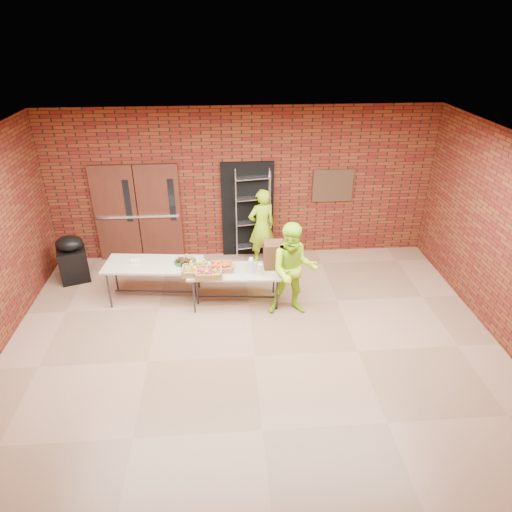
{
  "coord_description": "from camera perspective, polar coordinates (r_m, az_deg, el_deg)",
  "views": [
    {
      "loc": [
        -0.39,
        -5.55,
        4.77
      ],
      "look_at": [
        0.13,
        1.4,
        1.04
      ],
      "focal_mm": 32.0,
      "sensor_mm": 36.0,
      "label": 1
    }
  ],
  "objects": [
    {
      "name": "table_left",
      "position": [
        8.55,
        -12.69,
        -1.29
      ],
      "size": [
        1.83,
        0.91,
        0.72
      ],
      "rotation": [
        0.0,
        0.0,
        -0.1
      ],
      "color": "tan",
      "rests_on": "room"
    },
    {
      "name": "cup_stack_back",
      "position": [
        8.17,
        -0.62,
        -0.95
      ],
      "size": [
        0.08,
        0.08,
        0.23
      ],
      "primitive_type": "cylinder",
      "color": "silver",
      "rests_on": "table_right"
    },
    {
      "name": "table_right",
      "position": [
        8.22,
        -2.65,
        -2.15
      ],
      "size": [
        1.71,
        0.81,
        0.68
      ],
      "rotation": [
        0.0,
        0.0,
        -0.07
      ],
      "color": "tan",
      "rests_on": "room"
    },
    {
      "name": "cup_stack_front",
      "position": [
        8.03,
        -0.66,
        -1.33
      ],
      "size": [
        0.09,
        0.09,
        0.26
      ],
      "primitive_type": "cylinder",
      "color": "silver",
      "rests_on": "table_right"
    },
    {
      "name": "volunteer_woman",
      "position": [
        9.55,
        0.71,
        3.71
      ],
      "size": [
        0.69,
        0.57,
        1.63
      ],
      "primitive_type": "imported",
      "rotation": [
        0.0,
        0.0,
        3.49
      ],
      "color": "#9DD517",
      "rests_on": "room"
    },
    {
      "name": "wire_rack",
      "position": [
        9.67,
        -0.4,
        5.13
      ],
      "size": [
        0.75,
        0.35,
        1.97
      ],
      "primitive_type": null,
      "rotation": [
        0.0,
        0.0,
        0.16
      ],
      "color": "silver",
      "rests_on": "room"
    },
    {
      "name": "basket_bananas",
      "position": [
        8.13,
        -7.61,
        -1.77
      ],
      "size": [
        0.45,
        0.35,
        0.14
      ],
      "color": "#A87143",
      "rests_on": "table_right"
    },
    {
      "name": "napkin_box",
      "position": [
        8.61,
        -14.82,
        -0.65
      ],
      "size": [
        0.17,
        0.11,
        0.06
      ],
      "primitive_type": "cube",
      "color": "silver",
      "rests_on": "table_left"
    },
    {
      "name": "bronze_plaque",
      "position": [
        9.83,
        9.57,
        8.67
      ],
      "size": [
        0.85,
        0.04,
        0.7
      ],
      "primitive_type": "cube",
      "color": "#462D1C",
      "rests_on": "room"
    },
    {
      "name": "volunteer_man",
      "position": [
        7.86,
        4.69,
        -1.76
      ],
      "size": [
        0.87,
        0.69,
        1.72
      ],
      "primitive_type": "imported",
      "rotation": [
        0.0,
        0.0,
        -0.05
      ],
      "color": "#9DD517",
      "rests_on": "room"
    },
    {
      "name": "dark_doorway",
      "position": [
        9.76,
        -1.06,
        5.78
      ],
      "size": [
        1.1,
        0.06,
        2.1
      ],
      "primitive_type": "cube",
      "color": "black",
      "rests_on": "room"
    },
    {
      "name": "double_doors",
      "position": [
        9.9,
        -14.5,
        5.19
      ],
      "size": [
        1.78,
        0.12,
        2.1
      ],
      "color": "#492015",
      "rests_on": "room"
    },
    {
      "name": "cup_stack_mid",
      "position": [
        7.98,
        0.56,
        -1.73
      ],
      "size": [
        0.07,
        0.07,
        0.22
      ],
      "primitive_type": "cylinder",
      "color": "silver",
      "rests_on": "table_right"
    },
    {
      "name": "basket_apples",
      "position": [
        8.03,
        -5.96,
        -2.06
      ],
      "size": [
        0.47,
        0.36,
        0.14
      ],
      "color": "#A87143",
      "rests_on": "table_right"
    },
    {
      "name": "basket_oranges",
      "position": [
        8.2,
        -4.32,
        -1.35
      ],
      "size": [
        0.42,
        0.33,
        0.13
      ],
      "color": "#A87143",
      "rests_on": "table_right"
    },
    {
      "name": "coffee_dispenser",
      "position": [
        8.19,
        2.26,
        0.16
      ],
      "size": [
        0.37,
        0.33,
        0.48
      ],
      "primitive_type": "cube",
      "color": "brown",
      "rests_on": "table_right"
    },
    {
      "name": "muffin_tray",
      "position": [
        8.43,
        -8.85,
        -0.5
      ],
      "size": [
        0.41,
        0.41,
        0.1
      ],
      "color": "#16541C",
      "rests_on": "table_left"
    },
    {
      "name": "room",
      "position": [
        6.41,
        -0.21,
        -1.49
      ],
      "size": [
        8.08,
        7.08,
        3.28
      ],
      "color": "#876348",
      "rests_on": "ground"
    },
    {
      "name": "covered_grill",
      "position": [
        9.68,
        -21.97,
        -0.3
      ],
      "size": [
        0.64,
        0.59,
        0.97
      ],
      "rotation": [
        0.0,
        0.0,
        0.32
      ],
      "color": "black",
      "rests_on": "room"
    }
  ]
}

